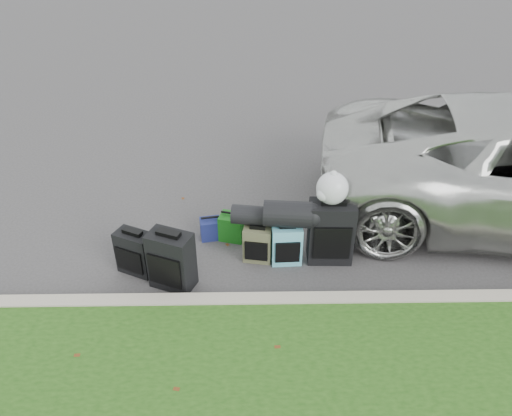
{
  "coord_description": "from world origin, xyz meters",
  "views": [
    {
      "loc": [
        -0.18,
        -5.07,
        3.98
      ],
      "look_at": [
        -0.1,
        0.2,
        0.55
      ],
      "focal_mm": 35.0,
      "sensor_mm": 36.0,
      "label": 1
    }
  ],
  "objects_px": {
    "suitcase_large_black_right": "(331,232)",
    "tote_green": "(232,227)",
    "suitcase_teal": "(287,245)",
    "tote_navy": "(210,229)",
    "suitcase_small_black": "(136,252)",
    "suitcase_olive": "(258,244)",
    "suitcase_large_black_left": "(172,260)"
  },
  "relations": [
    {
      "from": "suitcase_teal",
      "to": "suitcase_large_black_left",
      "type": "bearing_deg",
      "value": -166.25
    },
    {
      "from": "suitcase_small_black",
      "to": "suitcase_large_black_right",
      "type": "xyz_separation_m",
      "value": [
        2.37,
        0.2,
        0.13
      ]
    },
    {
      "from": "suitcase_teal",
      "to": "suitcase_large_black_right",
      "type": "distance_m",
      "value": 0.56
    },
    {
      "from": "suitcase_small_black",
      "to": "suitcase_olive",
      "type": "height_order",
      "value": "suitcase_small_black"
    },
    {
      "from": "suitcase_teal",
      "to": "tote_navy",
      "type": "xyz_separation_m",
      "value": [
        -0.97,
        0.52,
        -0.12
      ]
    },
    {
      "from": "tote_green",
      "to": "tote_navy",
      "type": "height_order",
      "value": "tote_green"
    },
    {
      "from": "suitcase_small_black",
      "to": "suitcase_teal",
      "type": "height_order",
      "value": "suitcase_small_black"
    },
    {
      "from": "suitcase_olive",
      "to": "suitcase_teal",
      "type": "distance_m",
      "value": 0.36
    },
    {
      "from": "suitcase_large_black_left",
      "to": "tote_navy",
      "type": "xyz_separation_m",
      "value": [
        0.38,
        0.92,
        -0.22
      ]
    },
    {
      "from": "suitcase_large_black_left",
      "to": "suitcase_large_black_right",
      "type": "height_order",
      "value": "suitcase_large_black_right"
    },
    {
      "from": "suitcase_small_black",
      "to": "suitcase_large_black_left",
      "type": "height_order",
      "value": "suitcase_large_black_left"
    },
    {
      "from": "suitcase_teal",
      "to": "suitcase_large_black_right",
      "type": "xyz_separation_m",
      "value": [
        0.54,
        0.06,
        0.15
      ]
    },
    {
      "from": "suitcase_large_black_right",
      "to": "suitcase_olive",
      "type": "bearing_deg",
      "value": -178.13
    },
    {
      "from": "suitcase_large_black_right",
      "to": "tote_navy",
      "type": "xyz_separation_m",
      "value": [
        -1.52,
        0.46,
        -0.27
      ]
    },
    {
      "from": "tote_green",
      "to": "suitcase_teal",
      "type": "bearing_deg",
      "value": -21.28
    },
    {
      "from": "suitcase_small_black",
      "to": "suitcase_large_black_right",
      "type": "bearing_deg",
      "value": 30.6
    },
    {
      "from": "suitcase_olive",
      "to": "tote_green",
      "type": "relative_size",
      "value": 1.33
    },
    {
      "from": "suitcase_olive",
      "to": "suitcase_teal",
      "type": "xyz_separation_m",
      "value": [
        0.36,
        -0.06,
        0.02
      ]
    },
    {
      "from": "suitcase_large_black_right",
      "to": "suitcase_large_black_left",
      "type": "bearing_deg",
      "value": -164.74
    },
    {
      "from": "suitcase_teal",
      "to": "tote_green",
      "type": "height_order",
      "value": "suitcase_teal"
    },
    {
      "from": "suitcase_small_black",
      "to": "suitcase_olive",
      "type": "bearing_deg",
      "value": 33.4
    },
    {
      "from": "suitcase_olive",
      "to": "suitcase_large_black_left",
      "type": "bearing_deg",
      "value": -145.53
    },
    {
      "from": "suitcase_teal",
      "to": "suitcase_large_black_right",
      "type": "height_order",
      "value": "suitcase_large_black_right"
    },
    {
      "from": "suitcase_large_black_right",
      "to": "tote_green",
      "type": "height_order",
      "value": "suitcase_large_black_right"
    },
    {
      "from": "suitcase_large_black_left",
      "to": "suitcase_olive",
      "type": "bearing_deg",
      "value": 47.19
    },
    {
      "from": "suitcase_teal",
      "to": "tote_navy",
      "type": "bearing_deg",
      "value": 149.01
    },
    {
      "from": "suitcase_olive",
      "to": "suitcase_teal",
      "type": "bearing_deg",
      "value": 1.08
    },
    {
      "from": "suitcase_small_black",
      "to": "suitcase_teal",
      "type": "relative_size",
      "value": 1.06
    },
    {
      "from": "suitcase_small_black",
      "to": "suitcase_large_black_left",
      "type": "distance_m",
      "value": 0.54
    },
    {
      "from": "suitcase_teal",
      "to": "suitcase_large_black_right",
      "type": "relative_size",
      "value": 0.64
    },
    {
      "from": "suitcase_teal",
      "to": "tote_green",
      "type": "relative_size",
      "value": 1.47
    },
    {
      "from": "tote_green",
      "to": "suitcase_olive",
      "type": "bearing_deg",
      "value": -38.69
    }
  ]
}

